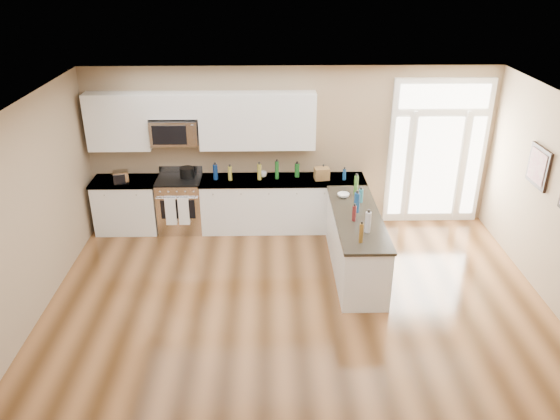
{
  "coord_description": "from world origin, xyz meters",
  "views": [
    {
      "loc": [
        -0.38,
        -5.02,
        4.47
      ],
      "look_at": [
        -0.23,
        2.0,
        1.14
      ],
      "focal_mm": 35.0,
      "sensor_mm": 36.0,
      "label": 1
    }
  ],
  "objects_px": {
    "kitchen_range": "(181,204)",
    "toaster_oven": "(121,177)",
    "peninsula_cabinet": "(355,245)",
    "stockpot": "(187,172)"
  },
  "relations": [
    {
      "from": "kitchen_range",
      "to": "toaster_oven",
      "type": "distance_m",
      "value": 1.11
    },
    {
      "from": "toaster_oven",
      "to": "kitchen_range",
      "type": "bearing_deg",
      "value": -6.37
    },
    {
      "from": "peninsula_cabinet",
      "to": "toaster_oven",
      "type": "bearing_deg",
      "value": 160.86
    },
    {
      "from": "peninsula_cabinet",
      "to": "stockpot",
      "type": "relative_size",
      "value": 9.44
    },
    {
      "from": "kitchen_range",
      "to": "toaster_oven",
      "type": "xyz_separation_m",
      "value": [
        -0.94,
        -0.13,
        0.57
      ]
    },
    {
      "from": "kitchen_range",
      "to": "toaster_oven",
      "type": "bearing_deg",
      "value": -172.15
    },
    {
      "from": "kitchen_range",
      "to": "toaster_oven",
      "type": "relative_size",
      "value": 4.38
    },
    {
      "from": "toaster_oven",
      "to": "stockpot",
      "type": "bearing_deg",
      "value": -2.65
    },
    {
      "from": "peninsula_cabinet",
      "to": "stockpot",
      "type": "xyz_separation_m",
      "value": [
        -2.73,
        1.54,
        0.61
      ]
    },
    {
      "from": "stockpot",
      "to": "toaster_oven",
      "type": "height_order",
      "value": "toaster_oven"
    }
  ]
}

